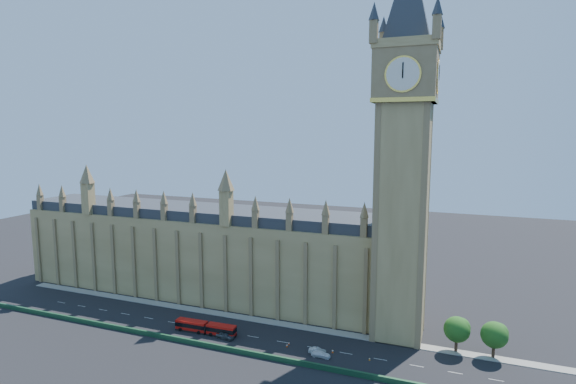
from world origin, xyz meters
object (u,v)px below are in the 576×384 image
(car_silver, at_px, (317,351))
(car_white, at_px, (321,354))
(red_bus, at_px, (206,328))
(car_grey, at_px, (225,336))

(car_silver, distance_m, car_white, 1.71)
(red_bus, relative_size, car_white, 3.71)
(car_grey, relative_size, car_white, 1.07)
(car_grey, distance_m, car_white, 24.97)
(car_grey, bearing_deg, car_silver, -82.56)
(red_bus, relative_size, car_silver, 4.11)
(car_grey, height_order, car_silver, car_grey)
(red_bus, height_order, car_grey, red_bus)
(red_bus, bearing_deg, car_silver, -1.92)
(car_grey, xyz_separation_m, car_silver, (23.76, 0.92, -0.15))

